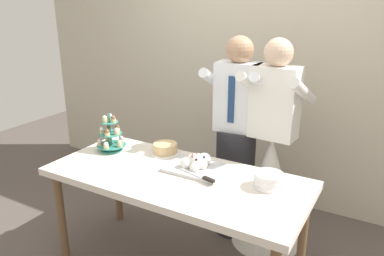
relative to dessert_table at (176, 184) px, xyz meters
name	(u,v)px	position (x,y,z in m)	size (l,w,h in m)	color
rear_wall	(256,51)	(0.00, 1.44, 0.75)	(5.20, 0.10, 2.90)	beige
dessert_table	(176,184)	(0.00, 0.00, 0.00)	(1.80, 0.80, 0.78)	silver
cupcake_stand	(111,136)	(-0.68, 0.12, 0.19)	(0.23, 0.23, 0.31)	teal
main_cake_tray	(197,164)	(0.08, 0.14, 0.11)	(0.43, 0.33, 0.13)	silver
plate_stack	(269,180)	(0.61, 0.14, 0.12)	(0.19, 0.19, 0.10)	white
round_cake	(165,149)	(-0.27, 0.28, 0.11)	(0.24, 0.24, 0.08)	white
person_groom	(236,150)	(0.15, 0.68, 0.05)	(0.50, 0.52, 1.66)	#232328
person_bride	(269,177)	(0.45, 0.67, -0.12)	(0.56, 0.56, 1.66)	white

